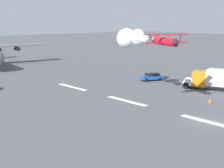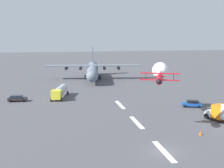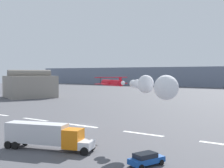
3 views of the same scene
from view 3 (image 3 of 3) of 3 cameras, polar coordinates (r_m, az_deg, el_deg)
ground_plane at (r=60.96m, az=-5.89°, el=-8.08°), size 440.00×440.00×0.00m
runway_stripe_2 at (r=70.80m, az=-14.74°, el=-6.70°), size 8.00×0.90×0.01m
runway_stripe_3 at (r=60.96m, az=-5.89°, el=-8.08°), size 8.00×0.90×0.01m
runway_stripe_4 at (r=53.11m, az=6.04°, el=-9.61°), size 8.00×0.90×0.01m
stunt_biplane_red at (r=44.23m, az=7.56°, el=-0.30°), size 17.80×9.87×3.53m
semi_truck_orange at (r=42.99m, az=-12.84°, el=-9.61°), size 13.18×6.53×3.70m
followme_car_yellow at (r=35.47m, az=6.67°, el=-14.28°), size 3.28×4.74×1.52m
hangar_building at (r=134.77m, az=-15.74°, el=-0.33°), size 25.94×26.01×12.21m
traffic_cone_near at (r=59.20m, az=-16.43°, el=-8.10°), size 0.44×0.44×0.75m
traffic_cone_far at (r=51.26m, az=-7.55°, el=-9.63°), size 0.44×0.44×0.75m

